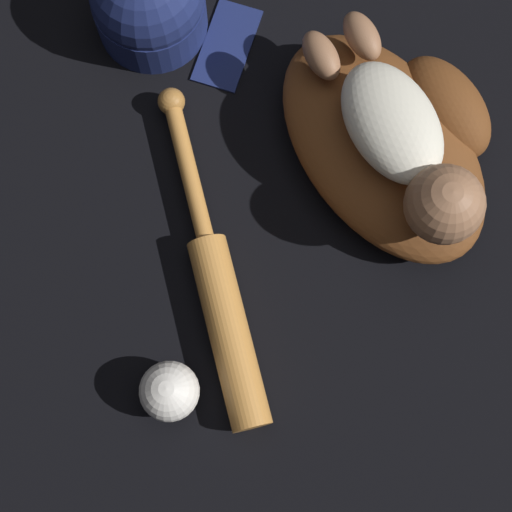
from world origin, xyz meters
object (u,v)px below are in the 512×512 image
(baseball_glove, at_px, (393,140))
(baseball_cap, at_px, (149,1))
(baby_figure, at_px, (406,145))
(baseball, at_px, (169,391))
(baseball_bat, at_px, (220,294))

(baseball_glove, distance_m, baseball_cap, 0.39)
(baseball_glove, xyz_separation_m, baby_figure, (0.04, -0.01, 0.09))
(baby_figure, distance_m, baseball, 0.43)
(baby_figure, height_order, baseball, baby_figure)
(baby_figure, bearing_deg, baseball_bat, -76.31)
(baseball_glove, bearing_deg, baseball, -63.37)
(baseball_glove, distance_m, baseball, 0.45)
(baseball_glove, relative_size, baby_figure, 1.16)
(baseball_bat, relative_size, baseball, 6.17)
(baseball_bat, bearing_deg, baseball_glove, 109.75)
(baseball_cap, bearing_deg, baseball_glove, 37.40)
(baby_figure, relative_size, baseball, 4.42)
(baseball, bearing_deg, baseball_cap, 161.99)
(baseball_glove, bearing_deg, baseball_bat, -70.25)
(baseball_bat, height_order, baseball_cap, baseball_cap)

